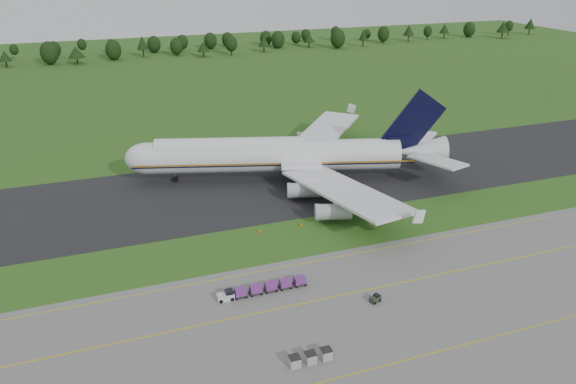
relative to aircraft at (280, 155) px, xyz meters
name	(u,v)px	position (x,y,z in m)	size (l,w,h in m)	color
ground	(277,241)	(-11.59, -31.16, -6.53)	(600.00, 600.00, 0.00)	#295319
apron	(351,344)	(-11.59, -65.16, -6.50)	(300.00, 52.00, 0.06)	slate
taxiway	(240,190)	(-11.59, -3.16, -6.49)	(300.00, 40.00, 0.08)	black
apron_markings	(331,317)	(-11.59, -58.14, -6.46)	(300.00, 30.20, 0.01)	gold
tree_line	(123,48)	(-22.07, 189.12, -0.42)	(527.11, 22.45, 11.68)	black
aircraft	(280,155)	(0.00, 0.00, 0.00)	(81.45, 76.08, 22.86)	silver
baggage_train	(261,288)	(-20.04, -47.75, -5.61)	(15.69, 1.67, 1.60)	silver
utility_cart	(375,299)	(-3.08, -56.76, -5.98)	(2.06, 1.62, 0.99)	#272F21
uld_row	(310,358)	(-18.76, -66.88, -5.68)	(6.38, 1.58, 1.56)	#999999
edge_markers	(281,228)	(-9.18, -26.65, -6.25)	(9.62, 0.30, 0.60)	#DD6507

